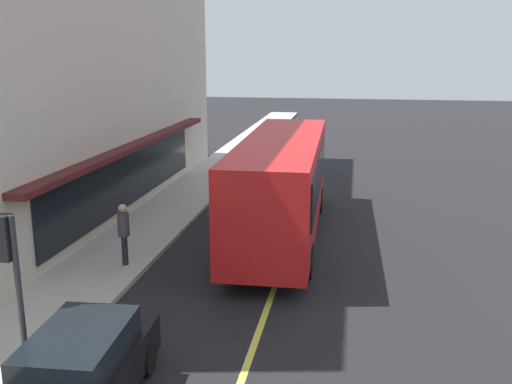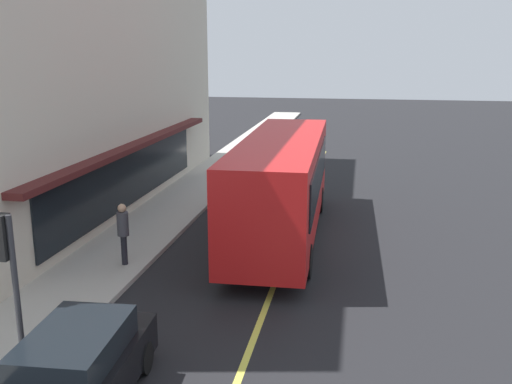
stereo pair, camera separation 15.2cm
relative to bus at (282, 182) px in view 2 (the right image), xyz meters
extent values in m
plane|color=black|center=(-0.07, -0.39, -1.99)|extent=(120.00, 120.00, 0.00)
cube|color=#B2ADA3|center=(-0.07, 4.88, -1.91)|extent=(80.00, 2.69, 0.15)
cube|color=#D8D14C|center=(-0.07, -0.39, -1.98)|extent=(36.00, 0.16, 0.01)
cube|color=beige|center=(1.89, 10.67, 5.20)|extent=(23.81, 8.90, 14.37)
cube|color=#4C1919|center=(1.89, 5.97, 0.81)|extent=(16.67, 0.70, 0.20)
cube|color=black|center=(1.89, 6.19, -0.49)|extent=(14.29, 0.08, 2.00)
cube|color=red|center=(-0.04, 0.00, 0.01)|extent=(11.05, 2.73, 3.00)
cube|color=black|center=(5.41, 0.12, 0.37)|extent=(0.16, 2.10, 1.80)
cube|color=black|center=(-0.36, 1.26, 0.37)|extent=(8.80, 0.25, 1.32)
cube|color=black|center=(-0.31, -1.28, 0.37)|extent=(8.80, 0.25, 1.32)
cube|color=#0CF259|center=(5.48, 0.12, 1.26)|extent=(0.12, 1.90, 0.36)
cube|color=#2D2D33|center=(5.51, 0.12, -1.24)|extent=(0.21, 2.40, 0.40)
cylinder|color=black|center=(3.46, 1.20, -1.49)|extent=(1.01, 0.32, 1.00)
cylinder|color=black|center=(3.51, -1.06, -1.49)|extent=(1.01, 0.32, 1.00)
cylinder|color=black|center=(-3.58, 1.05, -1.49)|extent=(1.01, 0.32, 1.00)
cylinder|color=black|center=(-3.53, -1.21, -1.49)|extent=(1.01, 0.32, 1.00)
cylinder|color=#2D2D33|center=(-9.62, 3.91, -0.24)|extent=(0.12, 0.12, 3.20)
cube|color=black|center=(-9.62, 4.11, 0.91)|extent=(0.30, 0.30, 0.90)
cube|color=black|center=(-10.61, 2.29, -1.39)|extent=(4.39, 2.04, 0.75)
cube|color=black|center=(-10.46, 2.29, -0.74)|extent=(2.49, 1.64, 0.55)
cylinder|color=black|center=(-9.15, 1.55, -1.67)|extent=(0.65, 0.26, 0.64)
cylinder|color=black|center=(-9.24, 3.18, -1.67)|extent=(0.65, 0.26, 0.64)
cylinder|color=black|center=(-3.82, 4.19, -1.39)|extent=(0.18, 0.18, 0.90)
cylinder|color=#3F3F47|center=(-3.82, 4.19, -0.58)|extent=(0.34, 0.34, 0.71)
sphere|color=tan|center=(-3.82, 4.19, -0.10)|extent=(0.25, 0.25, 0.25)
camera|label=1|loc=(-19.08, -2.41, 4.39)|focal=40.40mm
camera|label=2|loc=(-19.05, -2.56, 4.39)|focal=40.40mm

